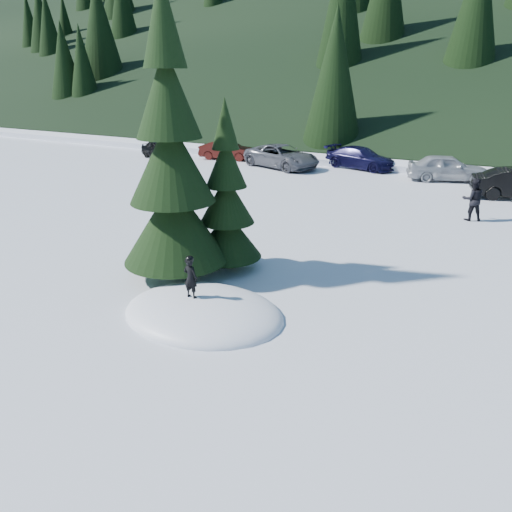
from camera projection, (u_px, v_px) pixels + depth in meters
The scene contains 12 objects.
ground at pixel (203, 314), 13.27m from camera, with size 200.00×200.00×0.00m, color white.
snow_mound at pixel (203, 314), 13.27m from camera, with size 4.48×3.52×0.96m, color white.
forest_hillside at pixel (484, 6), 53.29m from camera, with size 200.00×60.00×25.00m, color black, non-canonical shape.
spruce_tall at pixel (172, 171), 14.57m from camera, with size 3.20×3.20×8.60m.
spruce_short at pixel (227, 205), 15.70m from camera, with size 2.20×2.20×5.37m.
child_skier at pixel (191, 278), 12.97m from camera, with size 0.40×0.26×1.09m, color black.
adult_0 at pixel (473, 199), 21.28m from camera, with size 0.89×0.69×1.83m, color black.
car_0 at pixel (161, 150), 36.34m from camera, with size 1.54×3.83×1.31m, color black.
car_1 at pixel (227, 150), 36.00m from camera, with size 1.40×4.02×1.32m, color #3A0E0A.
car_2 at pixel (282, 156), 32.93m from camera, with size 2.48×5.38×1.50m, color #55565E.
car_3 at pixel (360, 158), 32.65m from camera, with size 1.95×4.79×1.39m, color black.
car_4 at pixel (447, 168), 29.02m from camera, with size 1.80×4.48×1.53m, color #9EA2A7.
Camera 1 is at (6.92, -9.76, 6.10)m, focal length 35.00 mm.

